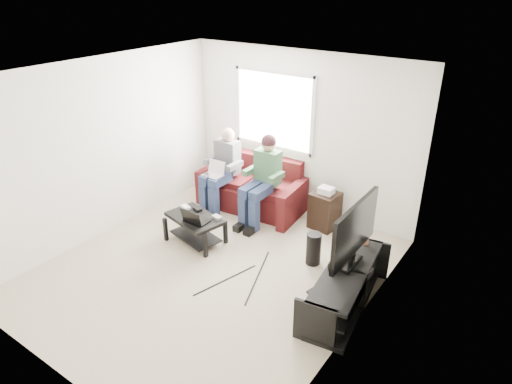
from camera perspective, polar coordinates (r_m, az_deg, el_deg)
floor at (r=6.27m, az=-5.42°, el=-9.54°), size 4.50×4.50×0.00m
ceiling at (r=5.23m, az=-6.63°, el=14.43°), size 4.50×4.50×0.00m
wall_back at (r=7.34m, az=5.57°, el=7.29°), size 4.50×0.00×4.50m
wall_front at (r=4.41m, az=-25.51°, el=-8.73°), size 4.50×0.00×4.50m
wall_left at (r=7.02m, az=-18.54°, el=5.16°), size 0.00×4.50×4.50m
wall_right at (r=4.69m, az=13.01°, el=-4.49°), size 0.00×4.50×4.50m
window at (r=7.49m, az=2.24°, el=10.16°), size 1.48×0.04×1.28m
sofa at (r=7.69m, az=-0.41°, el=0.35°), size 1.87×0.98×0.84m
person_left at (r=7.51m, az=-4.29°, el=3.20°), size 0.40×0.70×1.35m
person_right at (r=7.06m, az=0.85°, el=2.28°), size 0.40×0.71×1.39m
laptop_silver at (r=7.37m, az=-5.35°, el=2.50°), size 0.35×0.26×0.24m
coffee_table at (r=6.73m, az=-7.65°, el=-3.92°), size 0.93×0.68×0.42m
laptop_black at (r=6.50m, az=-7.45°, el=-2.73°), size 0.40×0.33×0.24m
controller_a at (r=6.92m, az=-8.77°, el=-1.90°), size 0.16×0.12×0.04m
controller_b at (r=6.84m, az=-7.33°, el=-2.12°), size 0.16×0.13×0.04m
controller_c at (r=6.59m, az=-4.90°, el=-3.16°), size 0.16×0.12×0.04m
tv_stand at (r=5.61m, az=11.10°, el=-11.84°), size 0.68×1.63×0.52m
tv at (r=5.27m, az=12.22°, el=-4.79°), size 0.12×1.10×0.81m
soundbar at (r=5.53m, az=10.71°, el=-8.12°), size 0.12×0.50×0.10m
drink_cup at (r=5.92m, az=13.53°, el=-5.82°), size 0.08×0.08×0.12m
console_white at (r=5.27m, az=9.29°, el=-13.47°), size 0.30×0.22×0.06m
console_grey at (r=5.79m, az=12.44°, el=-9.65°), size 0.34×0.26×0.08m
console_black at (r=5.53m, az=10.95°, el=-11.47°), size 0.38×0.30×0.07m
subwoofer at (r=6.28m, az=7.20°, el=-7.04°), size 0.20×0.20×0.46m
keyboard_floor at (r=5.95m, az=8.25°, el=-11.76°), size 0.25×0.45×0.02m
end_table at (r=7.13m, az=8.60°, el=-2.17°), size 0.39×0.39×0.68m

